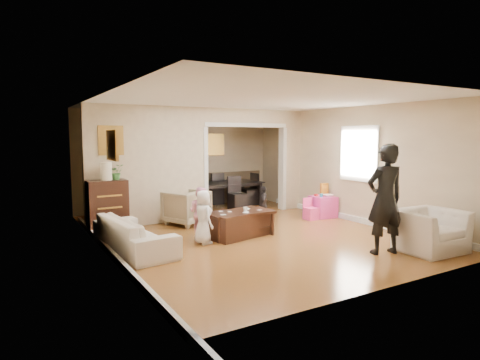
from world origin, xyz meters
TOP-DOWN VIEW (x-y plane):
  - floor at (0.00, 0.00)m, footprint 7.00×7.00m
  - partition_left at (-1.38, 1.80)m, footprint 2.75×0.18m
  - partition_right at (2.48, 1.80)m, footprint 0.55×0.18m
  - partition_header at (1.10, 1.80)m, footprint 2.22×0.18m
  - window_pane at (2.73, -0.40)m, footprint 0.03×0.95m
  - framed_art_partition at (-2.20, 1.70)m, footprint 0.45×0.03m
  - framed_art_sofa_wall at (-2.71, -0.60)m, footprint 0.03×0.55m
  - framed_art_alcove at (1.10, 3.44)m, footprint 0.45×0.03m
  - sofa at (-2.29, -0.16)m, footprint 0.99×2.06m
  - armchair_back at (-0.71, 1.33)m, footprint 1.07×1.08m
  - armchair_front at (2.00, -2.68)m, footprint 1.11×0.98m
  - dresser at (-2.36, 1.46)m, footprint 0.77×0.43m
  - table_lamp at (-2.36, 1.46)m, footprint 0.22×0.22m
  - potted_plant at (-2.16, 1.46)m, footprint 0.28×0.24m
  - coffee_table at (-0.23, -0.18)m, footprint 1.41×0.93m
  - coffee_cup at (-0.13, -0.23)m, footprint 0.11×0.11m
  - play_table at (2.45, 0.43)m, footprint 0.57×0.57m
  - cereal_box at (2.57, 0.53)m, footprint 0.21×0.09m
  - cyan_cup at (2.35, 0.38)m, footprint 0.08×0.08m
  - toy_block at (2.33, 0.55)m, footprint 0.09×0.08m
  - play_bowl at (2.50, 0.31)m, footprint 0.26×0.26m
  - dining_table at (1.08, 2.81)m, footprint 1.98×1.16m
  - adult_person at (1.22, -2.41)m, footprint 0.75×0.57m
  - child_kneel_a at (-1.08, -0.33)m, footprint 0.34×0.49m
  - child_kneel_b at (-0.93, 0.12)m, footprint 0.57×0.60m
  - child_toddler at (0.82, 0.57)m, footprint 0.46×0.51m
  - craft_papers at (-0.22, -0.18)m, footprint 0.96×0.48m

SIDE VIEW (x-z plane):
  - floor at x=0.00m, z-range 0.00..0.00m
  - coffee_table at x=-0.23m, z-range 0.00..0.49m
  - play_table at x=2.45m, z-range 0.00..0.50m
  - sofa at x=-2.29m, z-range 0.00..0.58m
  - dining_table at x=1.08m, z-range 0.00..0.68m
  - armchair_front at x=2.00m, z-range 0.00..0.69m
  - armchair_back at x=-0.71m, z-range 0.00..0.76m
  - child_toddler at x=0.82m, z-range 0.00..0.84m
  - child_kneel_a at x=-1.08m, z-range 0.00..0.97m
  - craft_papers at x=-0.22m, z-range 0.49..0.49m
  - child_kneel_b at x=-0.93m, z-range 0.00..0.98m
  - toy_block at x=2.33m, z-range 0.50..0.55m
  - coffee_cup at x=-0.13m, z-range 0.49..0.57m
  - dresser at x=-2.36m, z-range 0.00..1.06m
  - play_bowl at x=2.50m, z-range 0.50..0.56m
  - cyan_cup at x=2.35m, z-range 0.50..0.58m
  - cereal_box at x=2.57m, z-range 0.50..0.80m
  - adult_person at x=1.22m, z-range 0.00..1.82m
  - potted_plant at x=-2.16m, z-range 1.06..1.37m
  - table_lamp at x=-2.36m, z-range 1.06..1.42m
  - partition_left at x=-1.38m, z-range 0.00..2.60m
  - partition_right at x=2.48m, z-range 0.00..2.60m
  - window_pane at x=2.73m, z-range 1.00..2.10m
  - framed_art_alcove at x=1.10m, z-range 1.42..1.98m
  - framed_art_sofa_wall at x=-2.71m, z-range 1.60..2.00m
  - framed_art_partition at x=-2.20m, z-range 1.58..2.12m
  - partition_header at x=1.10m, z-range 2.25..2.60m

